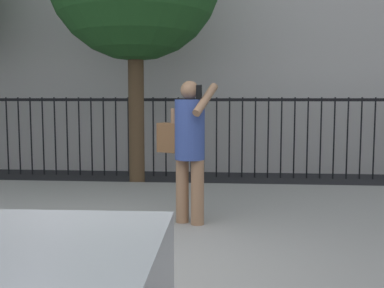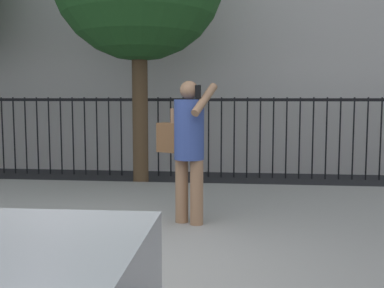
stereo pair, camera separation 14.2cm
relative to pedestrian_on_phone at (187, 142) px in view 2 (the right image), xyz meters
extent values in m
cube|color=gray|center=(-0.69, 0.32, -1.02)|extent=(28.00, 4.40, 0.15)
cube|color=black|center=(-0.69, 4.02, 0.46)|extent=(12.00, 0.04, 0.06)
cylinder|color=black|center=(-4.39, 4.02, -0.29)|extent=(0.03, 0.03, 1.60)
cylinder|color=black|center=(-4.14, 4.02, -0.29)|extent=(0.03, 0.03, 1.60)
cylinder|color=black|center=(-3.88, 4.02, -0.29)|extent=(0.03, 0.03, 1.60)
cylinder|color=black|center=(-3.63, 4.02, -0.29)|extent=(0.03, 0.03, 1.60)
cylinder|color=black|center=(-3.37, 4.02, -0.29)|extent=(0.03, 0.03, 1.60)
cylinder|color=black|center=(-3.11, 4.02, -0.29)|extent=(0.03, 0.03, 1.60)
cylinder|color=black|center=(-2.86, 4.02, -0.29)|extent=(0.03, 0.03, 1.60)
cylinder|color=black|center=(-2.60, 4.02, -0.29)|extent=(0.03, 0.03, 1.60)
cylinder|color=black|center=(-2.35, 4.02, -0.29)|extent=(0.03, 0.03, 1.60)
cylinder|color=black|center=(-2.09, 4.02, -0.29)|extent=(0.03, 0.03, 1.60)
cylinder|color=black|center=(-1.84, 4.02, -0.29)|extent=(0.03, 0.03, 1.60)
cylinder|color=black|center=(-1.58, 4.02, -0.29)|extent=(0.03, 0.03, 1.60)
cylinder|color=black|center=(-1.33, 4.02, -0.29)|extent=(0.03, 0.03, 1.60)
cylinder|color=black|center=(-1.07, 4.02, -0.29)|extent=(0.03, 0.03, 1.60)
cylinder|color=black|center=(-0.82, 4.02, -0.29)|extent=(0.03, 0.03, 1.60)
cylinder|color=black|center=(-0.56, 4.02, -0.29)|extent=(0.03, 0.03, 1.60)
cylinder|color=black|center=(-0.31, 4.02, -0.29)|extent=(0.03, 0.03, 1.60)
cylinder|color=black|center=(-0.05, 4.02, -0.29)|extent=(0.03, 0.03, 1.60)
cylinder|color=black|center=(0.20, 4.02, -0.29)|extent=(0.03, 0.03, 1.60)
cylinder|color=black|center=(0.46, 4.02, -0.29)|extent=(0.03, 0.03, 1.60)
cylinder|color=black|center=(0.72, 4.02, -0.29)|extent=(0.03, 0.03, 1.60)
cylinder|color=black|center=(0.97, 4.02, -0.29)|extent=(0.03, 0.03, 1.60)
cylinder|color=black|center=(1.23, 4.02, -0.29)|extent=(0.03, 0.03, 1.60)
cylinder|color=black|center=(1.48, 4.02, -0.29)|extent=(0.03, 0.03, 1.60)
cylinder|color=black|center=(1.74, 4.02, -0.29)|extent=(0.03, 0.03, 1.60)
cylinder|color=black|center=(1.99, 4.02, -0.29)|extent=(0.03, 0.03, 1.60)
cylinder|color=black|center=(2.25, 4.02, -0.29)|extent=(0.03, 0.03, 1.60)
cylinder|color=black|center=(2.50, 4.02, -0.29)|extent=(0.03, 0.03, 1.60)
cylinder|color=black|center=(2.76, 4.02, -0.29)|extent=(0.03, 0.03, 1.60)
cylinder|color=black|center=(3.01, 4.02, -0.29)|extent=(0.03, 0.03, 1.60)
cylinder|color=black|center=(3.27, 4.02, -0.29)|extent=(0.03, 0.03, 1.60)
cylinder|color=#936B4C|center=(0.12, -0.05, -0.57)|extent=(0.15, 0.15, 0.74)
cylinder|color=#936B4C|center=(-0.07, 0.03, -0.57)|extent=(0.15, 0.15, 0.74)
cylinder|color=#33478C|center=(0.02, -0.01, 0.14)|extent=(0.45, 0.45, 0.68)
sphere|color=#936B4C|center=(0.02, -0.01, 0.58)|extent=(0.21, 0.21, 0.21)
cylinder|color=#936B4C|center=(0.21, -0.10, 0.48)|extent=(0.28, 0.47, 0.37)
cylinder|color=#936B4C|center=(-0.16, 0.07, 0.12)|extent=(0.09, 0.09, 0.52)
cube|color=black|center=(0.14, -0.13, 0.56)|extent=(0.07, 0.04, 0.15)
cube|color=brown|center=(-0.21, 0.10, 0.04)|extent=(0.32, 0.26, 0.34)
cylinder|color=#4C3823|center=(-1.13, 2.65, 0.34)|extent=(0.27, 0.27, 2.88)
camera|label=1|loc=(0.49, -5.22, 0.49)|focal=43.47mm
camera|label=2|loc=(0.63, -5.21, 0.49)|focal=43.47mm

